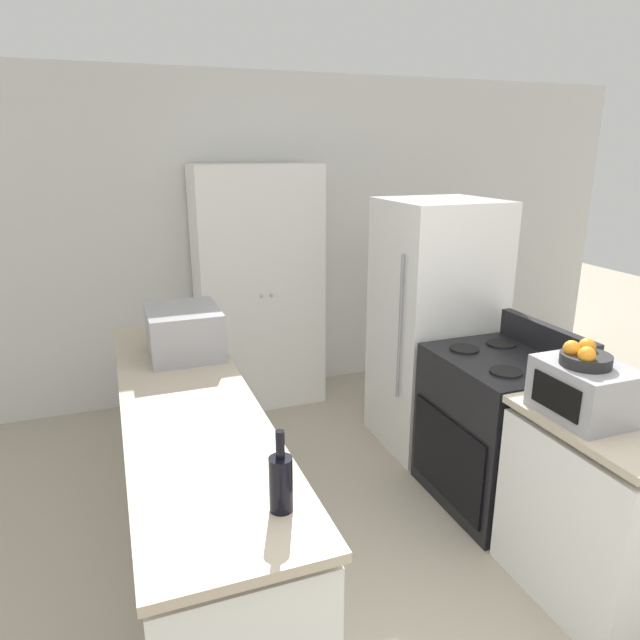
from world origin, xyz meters
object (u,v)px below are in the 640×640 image
Objects in this scene: stove at (496,429)px; toaster_oven at (584,390)px; pantry_cabinet at (258,288)px; refrigerator at (434,326)px; microwave at (184,332)px; fruit_bowl at (584,356)px; wine_bottle at (281,481)px.

stove is 2.74× the size of toaster_oven.
pantry_cabinet is 1.45m from refrigerator.
microwave is at bearing 157.60° from stove.
microwave is 1.18× the size of toaster_oven.
fruit_bowl reaches higher than stove.
pantry_cabinet is 1.12× the size of refrigerator.
refrigerator is 1.53m from fruit_bowl.
refrigerator is (0.96, -1.08, -0.10)m from pantry_cabinet.
refrigerator is 8.10× the size of fruit_bowl.
microwave reaches higher than stove.
fruit_bowl reaches higher than wine_bottle.
wine_bottle is (0.09, -1.59, -0.03)m from microwave.
fruit_bowl is at bearing -97.45° from refrigerator.
stove is 0.62× the size of refrigerator.
refrigerator is at bearing 87.59° from stove.
toaster_oven is at bearing -73.00° from pantry_cabinet.
pantry_cabinet reaches higher than fruit_bowl.
toaster_oven is at bearing -8.94° from fruit_bowl.
stove is 1.02m from fruit_bowl.
pantry_cabinet is 4.94× the size of toaster_oven.
stove is 5.03× the size of fruit_bowl.
stove is at bearing -22.40° from microwave.
pantry_cabinet is at bearing 58.13° from microwave.
wine_bottle is (-1.60, -1.68, 0.15)m from refrigerator.
refrigerator is 1.51m from toaster_oven.
fruit_bowl is (-0.02, 0.00, 0.16)m from toaster_oven.
pantry_cabinet is at bearing 116.47° from stove.
fruit_bowl is at bearing -73.43° from pantry_cabinet.
refrigerator reaches higher than wine_bottle.
fruit_bowl is (-0.16, -0.71, 0.72)m from stove.
stove is at bearing 30.02° from wine_bottle.
stove is (0.93, -1.86, -0.50)m from pantry_cabinet.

